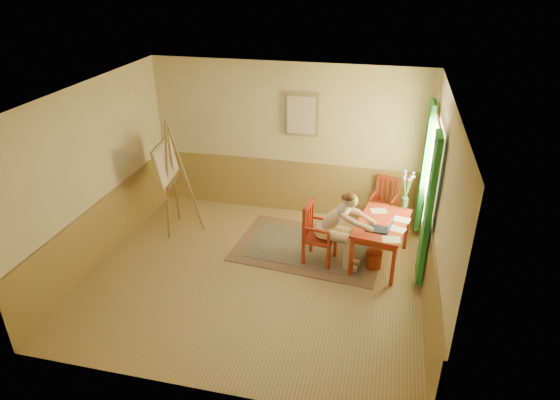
% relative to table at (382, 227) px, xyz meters
% --- Properties ---
extents(room, '(5.04, 4.54, 2.84)m').
position_rel_table_xyz_m(room, '(-1.81, -0.81, 0.77)').
color(room, tan).
rests_on(room, ground).
extents(wainscot, '(5.00, 4.50, 1.00)m').
position_rel_table_xyz_m(wainscot, '(-1.81, -0.01, -0.13)').
color(wainscot, '#AE8B48').
rests_on(wainscot, room).
extents(window, '(0.12, 2.01, 2.20)m').
position_rel_table_xyz_m(window, '(0.61, 0.29, 0.71)').
color(window, white).
rests_on(window, room).
extents(wall_portrait, '(0.60, 0.05, 0.76)m').
position_rel_table_xyz_m(wall_portrait, '(-1.56, 1.40, 1.27)').
color(wall_portrait, '#947F52').
rests_on(wall_portrait, room).
extents(rug, '(2.55, 1.83, 0.02)m').
position_rel_table_xyz_m(rug, '(-1.15, 0.14, -0.62)').
color(rug, '#8C7251').
rests_on(rug, room).
extents(table, '(0.92, 1.31, 0.72)m').
position_rel_table_xyz_m(table, '(0.00, 0.00, 0.00)').
color(table, '#B23921').
rests_on(table, room).
extents(chair_left, '(0.52, 0.50, 0.99)m').
position_rel_table_xyz_m(chair_left, '(-0.98, -0.19, -0.14)').
color(chair_left, '#B23921').
rests_on(chair_left, room).
extents(chair_back, '(0.51, 0.52, 0.95)m').
position_rel_table_xyz_m(chair_back, '(0.01, 1.12, -0.16)').
color(chair_back, '#B23921').
rests_on(chair_back, room).
extents(figure, '(0.98, 0.49, 1.28)m').
position_rel_table_xyz_m(figure, '(-0.65, -0.22, 0.08)').
color(figure, beige).
rests_on(figure, room).
extents(laptop, '(0.41, 0.27, 0.24)m').
position_rel_table_xyz_m(laptop, '(-0.01, -0.26, 0.14)').
color(laptop, '#1E2338').
rests_on(laptop, table).
extents(papers, '(0.65, 1.08, 0.00)m').
position_rel_table_xyz_m(papers, '(0.14, -0.04, 0.09)').
color(papers, white).
rests_on(papers, table).
extents(vase, '(0.21, 0.31, 0.62)m').
position_rel_table_xyz_m(vase, '(0.33, 0.60, 0.37)').
color(vase, '#3F724C').
rests_on(vase, table).
extents(wastebasket, '(0.32, 0.32, 0.27)m').
position_rel_table_xyz_m(wastebasket, '(-0.07, -0.17, -0.49)').
color(wastebasket, '#A13820').
rests_on(wastebasket, room).
extents(easel, '(0.72, 0.91, 2.03)m').
position_rel_table_xyz_m(easel, '(-3.62, 0.26, 0.57)').
color(easel, olive).
rests_on(easel, room).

